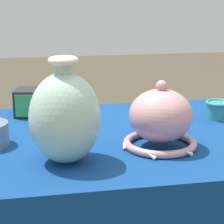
% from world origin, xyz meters
% --- Properties ---
extents(display_table, '(1.18, 0.78, 0.75)m').
position_xyz_m(display_table, '(0.00, -0.02, 0.67)').
color(display_table, olive).
rests_on(display_table, ground_plane).
extents(vase_tall_bulbous, '(0.19, 0.19, 0.28)m').
position_xyz_m(vase_tall_bulbous, '(-0.14, -0.20, 0.87)').
color(vase_tall_bulbous, '#A8CCB7').
rests_on(vase_tall_bulbous, display_table).
extents(vase_dome_bell, '(0.23, 0.21, 0.20)m').
position_xyz_m(vase_dome_bell, '(0.14, -0.14, 0.83)').
color(vase_dome_bell, '#D19399').
rests_on(vase_dome_bell, display_table).
extents(mosaic_tile_box, '(0.17, 0.13, 0.10)m').
position_xyz_m(mosaic_tile_box, '(-0.20, 0.28, 0.80)').
color(mosaic_tile_box, '#232328').
rests_on(mosaic_tile_box, display_table).
extents(cup_wide_teal, '(0.10, 0.10, 0.06)m').
position_xyz_m(cup_wide_teal, '(0.43, 0.11, 0.78)').
color(cup_wide_teal, teal).
rests_on(cup_wide_teal, display_table).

